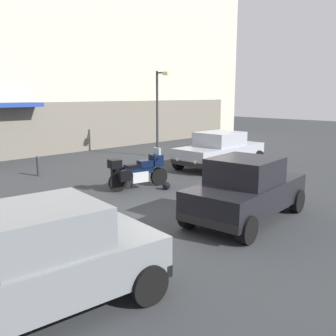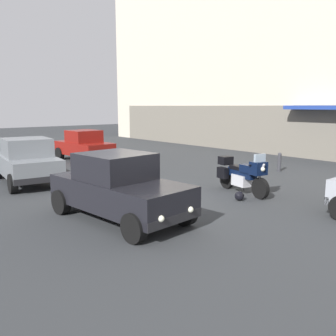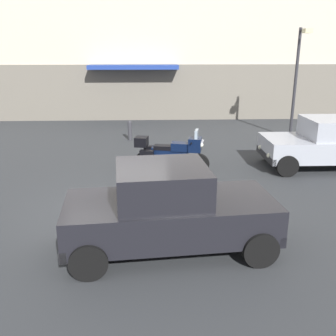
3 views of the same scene
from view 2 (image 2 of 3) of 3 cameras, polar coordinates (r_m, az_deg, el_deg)
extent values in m
plane|color=#2D3033|center=(10.96, -4.04, -4.91)|extent=(80.00, 80.00, 0.00)
cube|color=#6D675C|center=(20.00, 24.36, 4.97)|extent=(35.69, 0.12, 2.80)
cube|color=navy|center=(19.56, 24.11, 8.72)|extent=(4.40, 1.10, 0.20)
cylinder|color=black|center=(11.24, 14.37, -3.14)|extent=(0.66, 0.27, 0.64)
cylinder|color=black|center=(12.44, 9.29, -1.73)|extent=(0.66, 0.27, 0.64)
cylinder|color=#B7B7BC|center=(11.17, 14.39, -0.97)|extent=(0.33, 0.13, 0.68)
cube|color=#B7B7BC|center=(11.84, 11.59, -1.89)|extent=(0.67, 0.51, 0.36)
cube|color=black|center=(11.79, 11.63, -0.75)|extent=(1.13, 0.49, 0.28)
cube|color=black|center=(11.54, 12.62, -0.11)|extent=(0.58, 0.44, 0.24)
cube|color=black|center=(11.92, 11.04, 0.06)|extent=(0.61, 0.41, 0.12)
cube|color=black|center=(11.21, 14.08, -0.04)|extent=(0.44, 0.50, 0.40)
cube|color=#8C9EAD|center=(11.14, 14.29, 1.46)|extent=(0.16, 0.41, 0.28)
sphere|color=#EAEACC|center=(11.08, 14.71, -0.17)|extent=(0.14, 0.14, 0.14)
cylinder|color=black|center=(11.25, 13.83, 0.53)|extent=(0.16, 0.62, 0.04)
cylinder|color=#B7B7BC|center=(12.44, 10.50, -1.86)|extent=(0.56, 0.20, 0.09)
cube|color=black|center=(12.47, 10.68, -0.52)|extent=(0.43, 0.28, 0.36)
cube|color=black|center=(12.13, 8.63, -0.75)|extent=(0.43, 0.28, 0.36)
cube|color=black|center=(12.41, 9.09, 1.20)|extent=(0.43, 0.46, 0.28)
cylinder|color=black|center=(12.12, 11.74, -2.93)|extent=(0.05, 0.13, 0.29)
sphere|color=black|center=(10.94, 11.19, -4.34)|extent=(0.28, 0.28, 0.28)
cube|color=slate|center=(14.06, -21.38, 0.45)|extent=(3.96, 2.07, 0.68)
cube|color=slate|center=(13.83, -21.41, 3.07)|extent=(1.76, 1.68, 0.64)
cube|color=#8C9EAD|center=(14.56, -22.05, 3.33)|extent=(0.22, 1.39, 0.54)
cube|color=#8C9EAD|center=(13.10, -20.70, 2.78)|extent=(0.22, 1.39, 0.51)
cube|color=black|center=(15.89, -22.76, 0.49)|extent=(0.31, 1.64, 0.20)
cube|color=black|center=(12.32, -19.45, -1.80)|extent=(0.31, 1.64, 0.20)
cylinder|color=black|center=(15.68, -19.67, 0.20)|extent=(0.66, 0.29, 0.64)
cylinder|color=black|center=(12.57, -23.32, -2.29)|extent=(0.66, 0.29, 0.64)
cylinder|color=black|center=(12.92, -16.52, -1.58)|extent=(0.66, 0.29, 0.64)
sphere|color=silver|center=(15.85, -24.42, 0.79)|extent=(0.14, 0.14, 0.14)
sphere|color=silver|center=(16.01, -21.25, 1.09)|extent=(0.14, 0.14, 0.14)
sphere|color=silver|center=(10.25, 24.52, -3.70)|extent=(0.14, 0.14, 0.14)
cube|color=maroon|center=(18.93, -13.07, 3.05)|extent=(3.48, 1.75, 0.64)
cube|color=maroon|center=(18.87, -13.14, 4.92)|extent=(1.48, 1.51, 0.60)
cube|color=#8C9EAD|center=(19.43, -14.12, 5.01)|extent=(0.13, 1.33, 0.51)
cube|color=#8C9EAD|center=(18.31, -12.11, 4.81)|extent=(0.13, 1.33, 0.48)
cube|color=black|center=(20.38, -15.40, 2.79)|extent=(0.21, 1.56, 0.20)
cube|color=black|center=(17.56, -10.30, 1.91)|extent=(0.21, 1.56, 0.20)
cylinder|color=black|center=(19.71, -16.74, 2.20)|extent=(0.65, 0.26, 0.64)
cylinder|color=black|center=(20.41, -13.03, 2.61)|extent=(0.65, 0.26, 0.64)
cylinder|color=black|center=(17.52, -13.03, 1.47)|extent=(0.65, 0.26, 0.64)
cylinder|color=black|center=(18.31, -9.04, 1.95)|extent=(0.65, 0.26, 0.64)
sphere|color=silver|center=(20.22, -16.56, 3.02)|extent=(0.14, 0.14, 0.14)
sphere|color=silver|center=(20.62, -14.43, 3.24)|extent=(0.14, 0.14, 0.14)
cube|color=black|center=(8.94, -7.65, -3.98)|extent=(3.94, 2.00, 0.68)
cube|color=black|center=(8.93, -8.35, 0.31)|extent=(1.74, 1.66, 0.64)
cube|color=#8C9EAD|center=(8.35, -5.21, -0.28)|extent=(0.19, 1.39, 0.54)
cube|color=#8C9EAD|center=(9.53, -11.09, 0.82)|extent=(0.19, 1.39, 0.51)
cube|color=black|center=(7.68, 1.03, -8.05)|extent=(0.28, 1.64, 0.20)
cube|color=black|center=(10.48, -13.90, -3.49)|extent=(0.28, 1.64, 0.20)
cylinder|color=black|center=(8.52, 2.68, -6.96)|extent=(0.66, 0.28, 0.64)
cylinder|color=black|center=(7.48, -5.39, -9.40)|extent=(0.66, 0.28, 0.64)
cylinder|color=black|center=(10.60, -9.15, -3.73)|extent=(0.66, 0.28, 0.64)
cylinder|color=black|center=(9.79, -16.52, -5.15)|extent=(0.66, 0.28, 0.64)
sphere|color=silver|center=(7.94, 3.55, -6.57)|extent=(0.14, 0.14, 0.14)
sphere|color=silver|center=(7.31, -1.12, -8.01)|extent=(0.14, 0.14, 0.14)
cylinder|color=#333338|center=(16.18, 17.17, 0.78)|extent=(0.16, 0.16, 0.73)
sphere|color=#333338|center=(16.13, 17.23, 2.05)|extent=(0.16, 0.16, 0.16)
camera|label=1|loc=(15.43, -42.64, 8.79)|focal=40.35mm
camera|label=3|loc=(7.87, -54.22, 12.11)|focal=40.67mm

